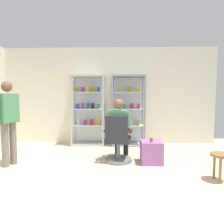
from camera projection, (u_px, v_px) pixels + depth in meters
ground_plane at (98, 193)px, 2.72m from camera, size 7.20×7.20×0.00m
back_wall at (109, 96)px, 5.60m from camera, size 6.00×0.10×2.70m
display_cabinet_left at (88, 110)px, 5.41m from camera, size 0.90×0.45×1.90m
display_cabinet_right at (128, 110)px, 5.38m from camera, size 0.90×0.45×1.90m
office_chair at (118, 143)px, 3.98m from camera, size 0.61×0.57×0.96m
seated_shopkeeper at (119, 126)px, 4.11m from camera, size 0.54×0.61×1.29m
storage_crate at (151, 152)px, 3.94m from camera, size 0.42×0.40×0.45m
tea_glass at (151, 140)px, 3.86m from camera, size 0.06×0.06×0.08m
standing_customer at (8, 118)px, 3.76m from camera, size 0.33×0.50×1.63m
wooden_stool at (221, 159)px, 3.09m from camera, size 0.32×0.32×0.44m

